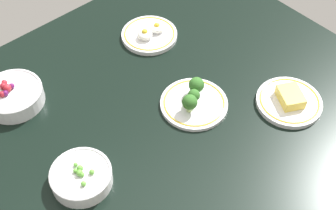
# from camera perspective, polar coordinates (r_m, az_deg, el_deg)

# --- Properties ---
(dining_table) EXTENTS (1.21, 1.07, 0.04)m
(dining_table) POSITION_cam_1_polar(r_m,az_deg,el_deg) (1.28, -0.00, -1.15)
(dining_table) COLOR black
(dining_table) RESTS_ON ground
(plate_cheese) EXTENTS (0.18, 0.18, 0.04)m
(plate_cheese) POSITION_cam_1_polar(r_m,az_deg,el_deg) (1.32, 14.68, 0.50)
(plate_cheese) COLOR silver
(plate_cheese) RESTS_ON dining_table
(bowl_peas) EXTENTS (0.15, 0.15, 0.05)m
(bowl_peas) POSITION_cam_1_polar(r_m,az_deg,el_deg) (1.14, -10.61, -8.65)
(bowl_peas) COLOR silver
(bowl_peas) RESTS_ON dining_table
(plate_eggs) EXTENTS (0.18, 0.18, 0.05)m
(plate_eggs) POSITION_cam_1_polar(r_m,az_deg,el_deg) (1.47, -2.28, 8.70)
(plate_eggs) COLOR silver
(plate_eggs) RESTS_ON dining_table
(plate_broccoli) EXTENTS (0.19, 0.19, 0.07)m
(plate_broccoli) POSITION_cam_1_polar(r_m,az_deg,el_deg) (1.27, 3.19, 0.53)
(plate_broccoli) COLOR silver
(plate_broccoli) RESTS_ON dining_table
(bowl_berries) EXTENTS (0.17, 0.17, 0.07)m
(bowl_berries) POSITION_cam_1_polar(r_m,az_deg,el_deg) (1.34, -18.51, 1.12)
(bowl_berries) COLOR silver
(bowl_berries) RESTS_ON dining_table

